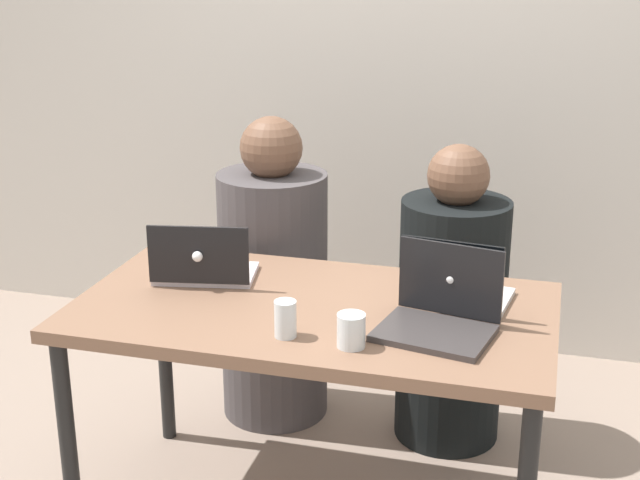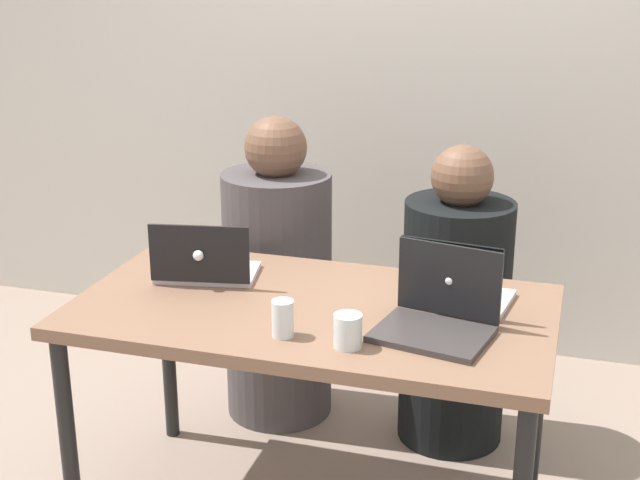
# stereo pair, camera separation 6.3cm
# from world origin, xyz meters

# --- Properties ---
(back_wall) EXTENTS (4.50, 0.10, 2.37)m
(back_wall) POSITION_xyz_m (0.00, 1.50, 1.19)
(back_wall) COLOR silver
(back_wall) RESTS_ON ground
(desk) EXTENTS (1.42, 0.77, 0.74)m
(desk) POSITION_xyz_m (0.00, 0.00, 0.67)
(desk) COLOR #825E47
(desk) RESTS_ON ground
(person_on_left) EXTENTS (0.43, 0.43, 1.18)m
(person_on_left) POSITION_xyz_m (-0.34, 0.64, 0.52)
(person_on_left) COLOR #4B4547
(person_on_left) RESTS_ON ground
(person_on_right) EXTENTS (0.47, 0.47, 1.11)m
(person_on_right) POSITION_xyz_m (0.34, 0.64, 0.49)
(person_on_right) COLOR black
(person_on_right) RESTS_ON ground
(laptop_back_left) EXTENTS (0.35, 0.27, 0.20)m
(laptop_back_left) POSITION_xyz_m (-0.39, 0.10, 0.79)
(laptop_back_left) COLOR silver
(laptop_back_left) RESTS_ON desk
(laptop_front_right) EXTENTS (0.34, 0.30, 0.23)m
(laptop_front_right) POSITION_xyz_m (0.39, -0.08, 0.79)
(laptop_front_right) COLOR #3B3635
(laptop_front_right) RESTS_ON desk
(laptop_back_right) EXTENTS (0.33, 0.28, 0.22)m
(laptop_back_right) POSITION_xyz_m (0.41, 0.12, 0.79)
(laptop_back_right) COLOR silver
(laptop_back_right) RESTS_ON desk
(water_glass_right) EXTENTS (0.08, 0.08, 0.09)m
(water_glass_right) POSITION_xyz_m (0.17, -0.24, 0.78)
(water_glass_right) COLOR white
(water_glass_right) RESTS_ON desk
(water_glass_center) EXTENTS (0.06, 0.06, 0.10)m
(water_glass_center) POSITION_xyz_m (-0.01, -0.23, 0.79)
(water_glass_center) COLOR white
(water_glass_center) RESTS_ON desk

